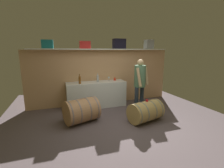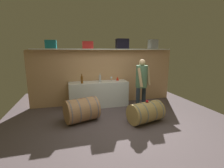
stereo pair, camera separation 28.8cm
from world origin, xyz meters
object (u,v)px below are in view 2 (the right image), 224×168
Objects in this scene: wine_glass at (111,78)px; wine_barrel_far at (82,110)px; wine_bottle_clear at (100,78)px; tasting_cup at (147,101)px; toolcase_red at (88,45)px; red_funnel at (117,79)px; toolcase_teal at (51,44)px; wine_bottle_amber at (82,79)px; toolcase_black at (122,44)px; wine_barrel_near at (146,112)px; toolcase_grey at (153,44)px; work_cabinet at (99,94)px; winemaker_pouring at (142,80)px.

wine_glass reaches higher than wine_barrel_far.
wine_bottle_clear is 1.91m from tasting_cup.
red_funnel is at bearing -3.68° from toolcase_red.
wine_bottle_amber is at bearing -18.52° from toolcase_teal.
red_funnel is (1.01, -0.09, -1.16)m from toolcase_red.
toolcase_black reaches higher than wine_barrel_near.
toolcase_red is 1.17m from wine_bottle_clear.
toolcase_grey is 1.99m from wine_glass.
wine_barrel_near is at bearing -59.84° from wine_bottle_clear.
work_cabinet is at bearing 122.12° from tasting_cup.
wine_bottle_clear is (-2.04, -0.20, -1.14)m from toolcase_grey.
toolcase_grey is (3.54, 0.00, 0.04)m from toolcase_teal.
toolcase_teal reaches higher than tasting_cup.
winemaker_pouring reaches higher than wine_bottle_amber.
toolcase_grey is 2.60m from tasting_cup.
wine_barrel_near is at bearing -58.65° from work_cabinet.
wine_barrel_near is 1.73m from wine_barrel_far.
toolcase_teal is 0.16× the size of work_cabinet.
toolcase_black is 0.41× the size of wine_barrel_near.
toolcase_teal is 2.24m from wine_glass.
wine_bottle_amber is (-2.65, -0.33, -1.13)m from toolcase_grey.
wine_bottle_amber is at bearing -169.43° from red_funnel.
wine_glass is at bearing -173.11° from toolcase_grey.
tasting_cup is at bearing -14.14° from wine_barrel_near.
winemaker_pouring is (2.63, -1.07, -1.08)m from toolcase_teal.
winemaker_pouring reaches higher than wine_barrel_near.
work_cabinet is at bearing 170.32° from wine_bottle_clear.
wine_barrel_far is (-0.37, -1.28, -1.76)m from toolcase_red.
toolcase_black is 1.41× the size of wine_bottle_clear.
wine_barrel_near is at bearing -117.95° from toolcase_grey.
wine_bottle_amber is (-0.26, -0.33, -1.08)m from toolcase_red.
red_funnel is at bearing -172.53° from toolcase_grey.
toolcase_red reaches higher than wine_bottle_amber.
winemaker_pouring reaches higher than wine_barrel_far.
toolcase_black is (1.20, 0.00, 0.05)m from toolcase_red.
wine_bottle_amber reaches higher than red_funnel.
winemaker_pouring is at bearing -126.75° from toolcase_grey.
work_cabinet is at bearing 107.21° from wine_barrel_near.
wine_glass is 1.20m from winemaker_pouring.
red_funnel is at bearing 85.04° from wine_barrel_near.
tasting_cup is at bearing -79.84° from red_funnel.
wine_bottle_clear is at bearing -170.67° from toolcase_grey.
red_funnel is 1.77m from tasting_cup.
work_cabinet is 1.29m from wine_barrel_far.
toolcase_black is 0.42× the size of wine_barrel_far.
winemaker_pouring reaches higher than wine_bottle_clear.
wine_bottle_amber is at bearing 136.99° from tasting_cup.
red_funnel is at bearing 100.16° from tasting_cup.
work_cabinet is 1.96× the size of wine_barrel_near.
toolcase_grey is at bearing 7.02° from wine_bottle_amber.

